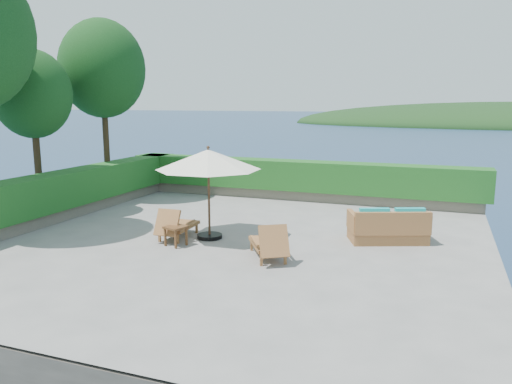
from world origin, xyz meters
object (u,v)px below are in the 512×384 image
(side_table, at_px, (176,230))
(wicker_loveseat, at_px, (388,228))
(lounge_left, at_px, (176,225))
(patio_umbrella, at_px, (208,160))
(lounge_right, at_px, (269,243))

(side_table, distance_m, wicker_loveseat, 5.10)
(lounge_left, xyz_separation_m, side_table, (0.30, -0.55, 0.05))
(patio_umbrella, distance_m, lounge_left, 1.81)
(lounge_left, xyz_separation_m, lounge_right, (2.69, -0.74, 0.01))
(patio_umbrella, relative_size, lounge_left, 2.30)
(wicker_loveseat, bearing_deg, patio_umbrella, 174.56)
(lounge_right, relative_size, wicker_loveseat, 0.77)
(side_table, relative_size, wicker_loveseat, 0.27)
(patio_umbrella, relative_size, wicker_loveseat, 1.63)
(lounge_left, bearing_deg, side_table, -63.24)
(side_table, xyz_separation_m, wicker_loveseat, (4.66, 2.07, -0.04))
(lounge_left, xyz_separation_m, wicker_loveseat, (4.96, 1.52, 0.01))
(wicker_loveseat, bearing_deg, lounge_right, -156.34)
(lounge_right, xyz_separation_m, wicker_loveseat, (2.27, 2.27, -0.01))
(patio_umbrella, xyz_separation_m, wicker_loveseat, (4.20, 1.20, -1.60))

